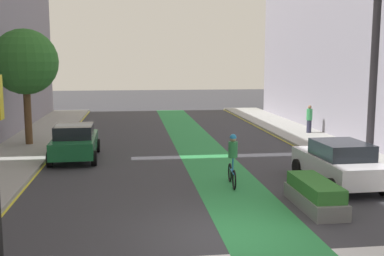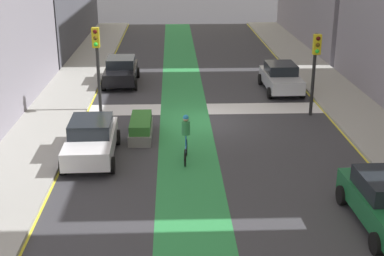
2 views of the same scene
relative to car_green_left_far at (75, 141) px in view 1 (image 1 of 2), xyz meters
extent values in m
plane|color=#38383D|center=(4.81, -9.84, -0.80)|extent=(120.00, 120.00, 0.00)
cube|color=#2D8C47|center=(5.88, -9.84, -0.80)|extent=(2.40, 60.00, 0.01)
cube|color=#196033|center=(0.00, 0.05, -0.13)|extent=(1.90, 4.24, 0.70)
cube|color=black|center=(0.00, -0.15, 0.49)|extent=(1.65, 2.04, 0.55)
cylinder|color=black|center=(-0.94, 1.50, -0.48)|extent=(0.24, 0.65, 0.64)
cylinder|color=black|center=(0.86, 1.54, -0.48)|extent=(0.24, 0.65, 0.64)
cylinder|color=black|center=(-0.87, -1.44, -0.48)|extent=(0.24, 0.65, 0.64)
cylinder|color=black|center=(0.93, -1.40, -0.48)|extent=(0.24, 0.65, 0.64)
cube|color=silver|center=(9.71, -5.59, -0.13)|extent=(1.90, 4.24, 0.70)
cube|color=black|center=(9.71, -5.79, 0.49)|extent=(1.65, 2.04, 0.55)
cylinder|color=black|center=(8.77, -4.14, -0.48)|extent=(0.24, 0.65, 0.64)
cylinder|color=black|center=(10.57, -4.10, -0.48)|extent=(0.24, 0.65, 0.64)
cylinder|color=black|center=(8.84, -7.08, -0.48)|extent=(0.24, 0.65, 0.64)
cylinder|color=black|center=(10.64, -7.03, -0.48)|extent=(0.24, 0.65, 0.64)
torus|color=black|center=(6.02, -4.70, -0.46)|extent=(0.11, 0.68, 0.68)
torus|color=black|center=(5.94, -5.75, -0.46)|extent=(0.11, 0.68, 0.68)
cylinder|color=#2672BF|center=(5.98, -5.23, -0.28)|extent=(0.13, 0.95, 0.06)
cylinder|color=#2672BF|center=(5.97, -5.38, -0.01)|extent=(0.05, 0.05, 0.50)
cylinder|color=#338C4C|center=(5.97, -5.38, 0.51)|extent=(0.32, 0.32, 0.55)
sphere|color=tan|center=(5.97, -5.38, 0.90)|extent=(0.22, 0.22, 0.22)
sphere|color=#268CCC|center=(5.97, -5.38, 0.94)|extent=(0.23, 0.23, 0.23)
cylinder|color=#262638|center=(12.90, 5.17, -0.28)|extent=(0.28, 0.28, 0.75)
cylinder|color=#338C4C|center=(12.90, 5.17, 0.43)|extent=(0.34, 0.34, 0.66)
sphere|color=#8C6647|center=(12.90, 5.17, 0.87)|extent=(0.22, 0.22, 0.22)
cylinder|color=brown|center=(-2.71, 3.46, 0.85)|extent=(0.36, 0.36, 3.01)
sphere|color=#2D6B28|center=(-2.71, 3.46, 3.50)|extent=(3.28, 3.28, 3.28)
cube|color=slate|center=(7.88, -7.98, -0.58)|extent=(0.98, 2.76, 0.45)
cube|color=#33722D|center=(7.88, -7.98, -0.15)|extent=(0.88, 2.49, 0.40)
camera|label=1|loc=(2.56, -20.62, 3.51)|focal=43.07mm
camera|label=2|loc=(6.47, 14.11, 7.55)|focal=49.75mm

